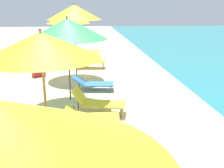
{
  "coord_description": "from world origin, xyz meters",
  "views": [
    {
      "loc": [
        -0.24,
        1.79,
        2.97
      ],
      "look_at": [
        0.35,
        7.39,
        1.3
      ],
      "focal_mm": 43.23,
      "sensor_mm": 36.0,
      "label": 1
    }
  ],
  "objects_px": {
    "umbrella_third": "(41,45)",
    "lounger_farthest_shoreside": "(88,51)",
    "umbrella_fifth": "(74,12)",
    "lounger_third_shoreside": "(91,117)",
    "cooler_box": "(39,73)",
    "lounger_fourth_shoreside": "(93,83)",
    "umbrella_fourth": "(67,29)",
    "lounger_fifth_shoreside": "(90,61)",
    "lounger_fourth_inland": "(97,102)",
    "umbrella_farthest": "(68,19)"
  },
  "relations": [
    {
      "from": "umbrella_farthest",
      "to": "lounger_farthest_shoreside",
      "type": "bearing_deg",
      "value": 50.89
    },
    {
      "from": "umbrella_fourth",
      "to": "umbrella_farthest",
      "type": "bearing_deg",
      "value": 92.66
    },
    {
      "from": "umbrella_fifth",
      "to": "cooler_box",
      "type": "xyz_separation_m",
      "value": [
        -1.61,
        -0.2,
        -2.5
      ]
    },
    {
      "from": "lounger_third_shoreside",
      "to": "lounger_fifth_shoreside",
      "type": "bearing_deg",
      "value": 93.18
    },
    {
      "from": "lounger_third_shoreside",
      "to": "lounger_farthest_shoreside",
      "type": "xyz_separation_m",
      "value": [
        0.1,
        9.92,
        -0.01
      ]
    },
    {
      "from": "umbrella_fifth",
      "to": "lounger_farthest_shoreside",
      "type": "distance_m",
      "value": 5.01
    },
    {
      "from": "umbrella_fifth",
      "to": "cooler_box",
      "type": "distance_m",
      "value": 2.98
    },
    {
      "from": "umbrella_fourth",
      "to": "lounger_fourth_shoreside",
      "type": "relative_size",
      "value": 1.75
    },
    {
      "from": "umbrella_fourth",
      "to": "lounger_fourth_shoreside",
      "type": "bearing_deg",
      "value": 51.8
    },
    {
      "from": "umbrella_third",
      "to": "umbrella_farthest",
      "type": "distance_m",
      "value": 9.81
    },
    {
      "from": "lounger_third_shoreside",
      "to": "cooler_box",
      "type": "distance_m",
      "value": 5.73
    },
    {
      "from": "lounger_fourth_inland",
      "to": "lounger_fifth_shoreside",
      "type": "height_order",
      "value": "lounger_fourth_inland"
    },
    {
      "from": "lounger_third_shoreside",
      "to": "lounger_fifth_shoreside",
      "type": "xyz_separation_m",
      "value": [
        0.12,
        6.73,
        0.04
      ]
    },
    {
      "from": "umbrella_fourth",
      "to": "umbrella_fifth",
      "type": "bearing_deg",
      "value": 87.85
    },
    {
      "from": "umbrella_fifth",
      "to": "lounger_farthest_shoreside",
      "type": "bearing_deg",
      "value": 82.41
    },
    {
      "from": "umbrella_third",
      "to": "lounger_third_shoreside",
      "type": "distance_m",
      "value": 2.43
    },
    {
      "from": "umbrella_fourth",
      "to": "lounger_fifth_shoreside",
      "type": "relative_size",
      "value": 1.8
    },
    {
      "from": "lounger_fifth_shoreside",
      "to": "lounger_farthest_shoreside",
      "type": "bearing_deg",
      "value": 96.37
    },
    {
      "from": "lounger_fourth_inland",
      "to": "cooler_box",
      "type": "height_order",
      "value": "lounger_fourth_inland"
    },
    {
      "from": "umbrella_farthest",
      "to": "cooler_box",
      "type": "distance_m",
      "value": 4.12
    },
    {
      "from": "lounger_third_shoreside",
      "to": "lounger_farthest_shoreside",
      "type": "bearing_deg",
      "value": 93.64
    },
    {
      "from": "umbrella_fifth",
      "to": "lounger_fifth_shoreside",
      "type": "xyz_separation_m",
      "value": [
        0.61,
        1.2,
        -2.3
      ]
    },
    {
      "from": "lounger_fifth_shoreside",
      "to": "lounger_farthest_shoreside",
      "type": "height_order",
      "value": "lounger_fifth_shoreside"
    },
    {
      "from": "cooler_box",
      "to": "umbrella_farthest",
      "type": "bearing_deg",
      "value": 70.51
    },
    {
      "from": "cooler_box",
      "to": "lounger_third_shoreside",
      "type": "bearing_deg",
      "value": -68.51
    },
    {
      "from": "umbrella_fourth",
      "to": "umbrella_fifth",
      "type": "height_order",
      "value": "umbrella_fifth"
    },
    {
      "from": "lounger_fourth_inland",
      "to": "lounger_fourth_shoreside",
      "type": "bearing_deg",
      "value": 104.14
    },
    {
      "from": "umbrella_third",
      "to": "lounger_fourth_shoreside",
      "type": "xyz_separation_m",
      "value": [
        1.05,
        4.32,
        -2.0
      ]
    },
    {
      "from": "umbrella_third",
      "to": "cooler_box",
      "type": "relative_size",
      "value": 4.17
    },
    {
      "from": "umbrella_fourth",
      "to": "lounger_fourth_inland",
      "type": "xyz_separation_m",
      "value": [
        0.81,
        -1.22,
        -1.92
      ]
    },
    {
      "from": "lounger_fourth_shoreside",
      "to": "umbrella_fifth",
      "type": "distance_m",
      "value": 3.41
    },
    {
      "from": "lounger_fourth_shoreside",
      "to": "cooler_box",
      "type": "height_order",
      "value": "lounger_fourth_shoreside"
    },
    {
      "from": "lounger_third_shoreside",
      "to": "umbrella_fifth",
      "type": "bearing_deg",
      "value": 99.24
    },
    {
      "from": "lounger_third_shoreside",
      "to": "umbrella_fifth",
      "type": "height_order",
      "value": "umbrella_fifth"
    },
    {
      "from": "lounger_third_shoreside",
      "to": "umbrella_farthest",
      "type": "xyz_separation_m",
      "value": [
        -0.91,
        8.68,
        1.94
      ]
    },
    {
      "from": "lounger_fourth_inland",
      "to": "umbrella_farthest",
      "type": "xyz_separation_m",
      "value": [
        -1.11,
        7.68,
        1.9
      ]
    },
    {
      "from": "lounger_third_shoreside",
      "to": "umbrella_fifth",
      "type": "xyz_separation_m",
      "value": [
        -0.49,
        5.53,
        2.35
      ]
    },
    {
      "from": "cooler_box",
      "to": "umbrella_fifth",
      "type": "bearing_deg",
      "value": 7.19
    },
    {
      "from": "lounger_third_shoreside",
      "to": "lounger_fourth_inland",
      "type": "relative_size",
      "value": 0.89
    },
    {
      "from": "lounger_third_shoreside",
      "to": "umbrella_fourth",
      "type": "bearing_deg",
      "value": 109.64
    },
    {
      "from": "lounger_fourth_inland",
      "to": "lounger_farthest_shoreside",
      "type": "height_order",
      "value": "lounger_fourth_inland"
    },
    {
      "from": "lounger_fifth_shoreside",
      "to": "umbrella_farthest",
      "type": "bearing_deg",
      "value": 123.93
    },
    {
      "from": "lounger_fifth_shoreside",
      "to": "cooler_box",
      "type": "relative_size",
      "value": 2.39
    },
    {
      "from": "umbrella_fourth",
      "to": "umbrella_fifth",
      "type": "xyz_separation_m",
      "value": [
        0.12,
        3.31,
        0.39
      ]
    },
    {
      "from": "lounger_fourth_shoreside",
      "to": "lounger_third_shoreside",
      "type": "bearing_deg",
      "value": -86.46
    },
    {
      "from": "lounger_fourth_inland",
      "to": "lounger_fifth_shoreside",
      "type": "relative_size",
      "value": 1.06
    },
    {
      "from": "lounger_third_shoreside",
      "to": "umbrella_fifth",
      "type": "distance_m",
      "value": 6.03
    },
    {
      "from": "umbrella_third",
      "to": "lounger_farthest_shoreside",
      "type": "distance_m",
      "value": 11.27
    },
    {
      "from": "lounger_fifth_shoreside",
      "to": "lounger_farthest_shoreside",
      "type": "relative_size",
      "value": 0.99
    },
    {
      "from": "lounger_third_shoreside",
      "to": "lounger_fourth_shoreside",
      "type": "height_order",
      "value": "lounger_third_shoreside"
    }
  ]
}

